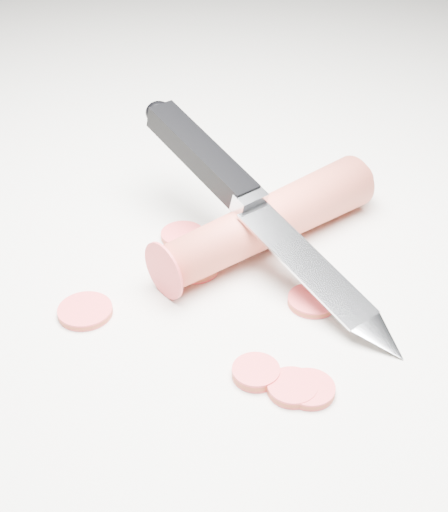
% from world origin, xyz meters
% --- Properties ---
extents(ground, '(2.40, 2.40, 0.00)m').
position_xyz_m(ground, '(0.00, 0.00, 0.00)').
color(ground, silver).
rests_on(ground, ground).
extents(carrot, '(0.14, 0.20, 0.04)m').
position_xyz_m(carrot, '(-0.00, 0.03, 0.02)').
color(carrot, '#DA513D').
rests_on(carrot, ground).
extents(carrot_slice_0, '(0.04, 0.04, 0.01)m').
position_xyz_m(carrot_slice_0, '(-0.10, -0.10, 0.00)').
color(carrot_slice_0, '#EA3B41').
rests_on(carrot_slice_0, ground).
extents(carrot_slice_1, '(0.03, 0.03, 0.01)m').
position_xyz_m(carrot_slice_1, '(0.03, -0.12, 0.00)').
color(carrot_slice_1, '#EA3B41').
rests_on(carrot_slice_1, ground).
extents(carrot_slice_2, '(0.04, 0.04, 0.01)m').
position_xyz_m(carrot_slice_2, '(-0.05, -0.03, 0.00)').
color(carrot_slice_2, '#EA3B41').
rests_on(carrot_slice_2, ground).
extents(carrot_slice_3, '(0.03, 0.03, 0.01)m').
position_xyz_m(carrot_slice_3, '(0.06, -0.12, 0.00)').
color(carrot_slice_3, '#EA3B41').
rests_on(carrot_slice_3, ground).
extents(carrot_slice_4, '(0.04, 0.04, 0.01)m').
position_xyz_m(carrot_slice_4, '(0.05, -0.04, 0.00)').
color(carrot_slice_4, '#EA3B41').
rests_on(carrot_slice_4, ground).
extents(carrot_slice_5, '(0.04, 0.04, 0.01)m').
position_xyz_m(carrot_slice_5, '(-0.07, 0.01, 0.00)').
color(carrot_slice_5, '#EA3B41').
rests_on(carrot_slice_5, ground).
extents(carrot_slice_6, '(0.03, 0.03, 0.01)m').
position_xyz_m(carrot_slice_6, '(0.07, -0.12, 0.00)').
color(carrot_slice_6, '#EA3B41').
rests_on(carrot_slice_6, ground).
extents(kitchen_knife, '(0.27, 0.18, 0.09)m').
position_xyz_m(kitchen_knife, '(-0.00, 0.00, 0.05)').
color(kitchen_knife, silver).
rests_on(kitchen_knife, ground).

